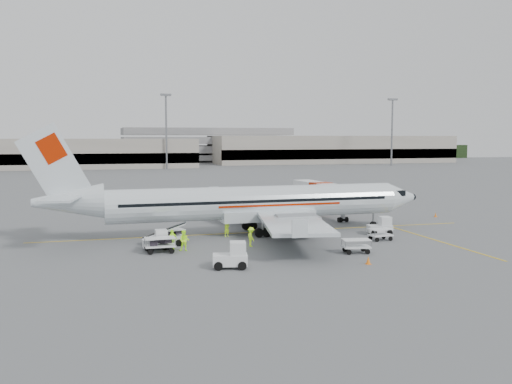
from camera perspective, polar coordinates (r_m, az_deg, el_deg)
ground at (r=56.51m, az=0.55°, el=-4.02°), size 360.00×360.00×0.00m
stripe_lead at (r=56.51m, az=0.55°, el=-4.02°), size 44.00×0.20×0.01m
stripe_cross at (r=55.11m, az=17.14°, el=-4.51°), size 0.20×20.00×0.01m
terminal_west at (r=185.15m, az=-23.38°, el=3.52°), size 110.00×22.00×9.00m
terminal_east at (r=216.24m, az=7.58°, el=4.26°), size 90.00×26.00×10.00m
parking_garage at (r=217.34m, az=-5.02°, el=4.82°), size 62.00×24.00×14.00m
treeline at (r=229.11m, az=-11.88°, el=3.76°), size 300.00×3.00×6.00m
mast_center at (r=172.74m, az=-8.96°, el=5.95°), size 3.20×1.20×22.00m
mast_east at (r=196.39m, az=13.44°, el=5.80°), size 3.20×1.20×22.00m
aircraft at (r=55.06m, az=-0.01°, el=1.17°), size 38.15×30.14×10.39m
jet_bridge at (r=68.37m, az=6.49°, el=-0.71°), size 3.93×15.42×4.00m
belt_loader at (r=50.30m, az=-8.98°, el=-3.86°), size 4.79×2.90×2.44m
tug_fore at (r=56.23m, az=12.27°, el=-3.30°), size 2.42×1.62×1.74m
tug_mid at (r=40.94m, az=-2.62°, el=-6.33°), size 2.70×1.88×1.90m
tug_aft at (r=48.45m, az=-10.01°, el=-4.72°), size 2.12×1.23×1.63m
cart_loaded_a at (r=51.23m, az=-8.52°, el=-4.38°), size 2.64×2.03×1.21m
cart_loaded_b at (r=47.00m, az=-9.57°, el=-5.25°), size 2.44×1.46×1.27m
cart_empty_a at (r=46.92m, az=9.99°, el=-5.35°), size 2.38×1.63×1.15m
cart_empty_b at (r=53.11m, az=12.35°, el=-4.17°), size 2.19×1.45×1.08m
cone_nose at (r=70.38m, az=17.52°, el=-2.18°), size 0.33×0.33×0.53m
cone_port at (r=77.58m, az=1.29°, el=-1.23°), size 0.35×0.35×0.57m
cone_stbd at (r=43.11m, az=11.17°, el=-6.70°), size 0.37×0.37×0.60m
crew_a at (r=53.82m, az=-2.94°, el=-3.64°), size 0.69×0.60×1.61m
crew_b at (r=47.40m, az=-7.18°, el=-4.84°), size 1.02×0.91×1.73m
crew_c at (r=48.96m, az=-0.49°, el=-4.50°), size 0.72×1.13×1.68m
crew_d at (r=48.13m, az=-8.37°, el=-4.73°), size 1.06×0.88×1.69m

